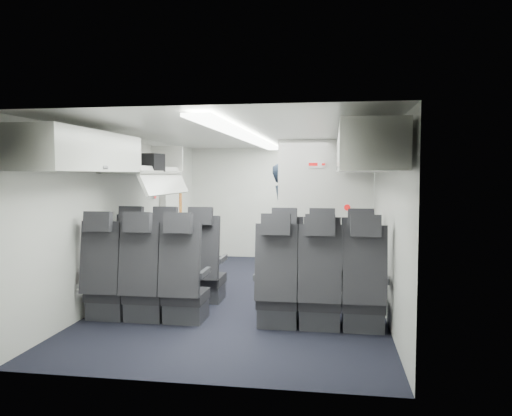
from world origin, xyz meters
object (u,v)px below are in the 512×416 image
(galley_unit, at_px, (325,211))
(carry_on_bag, at_px, (147,163))
(seat_row_front, at_px, (245,272))
(flight_attendant, at_px, (284,217))
(seat_row_mid, at_px, (230,288))
(boarding_door, at_px, (172,214))

(galley_unit, bearing_deg, carry_on_bag, -127.04)
(seat_row_front, xyz_separation_m, flight_attendant, (0.27, 2.34, 0.50))
(flight_attendant, bearing_deg, galley_unit, -43.92)
(carry_on_bag, bearing_deg, seat_row_front, 3.04)
(carry_on_bag, bearing_deg, galley_unit, 64.41)
(seat_row_mid, xyz_separation_m, boarding_door, (-1.64, 2.99, 0.55))
(boarding_door, bearing_deg, carry_on_bag, -81.41)
(seat_row_front, xyz_separation_m, galley_unit, (0.95, 3.25, 0.55))
(galley_unit, distance_m, carry_on_bag, 3.92)
(seat_row_mid, relative_size, galley_unit, 1.75)
(boarding_door, height_order, flight_attendant, boarding_door)
(flight_attendant, bearing_deg, boarding_door, 90.33)
(seat_row_mid, height_order, flight_attendant, flight_attendant)
(seat_row_mid, xyz_separation_m, carry_on_bag, (-1.35, 1.10, 1.38))
(boarding_door, xyz_separation_m, carry_on_bag, (0.28, -1.89, 0.83))
(galley_unit, height_order, boarding_door, galley_unit)
(flight_attendant, bearing_deg, seat_row_mid, 167.94)
(seat_row_mid, bearing_deg, seat_row_front, 90.00)
(seat_row_mid, distance_m, flight_attendant, 3.29)
(seat_row_front, xyz_separation_m, carry_on_bag, (-1.35, 0.20, 1.38))
(seat_row_mid, height_order, galley_unit, galley_unit)
(galley_unit, xyz_separation_m, flight_attendant, (-0.68, -0.91, -0.04))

